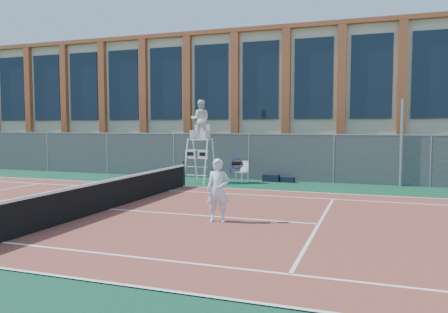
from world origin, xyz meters
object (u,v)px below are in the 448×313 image
(umpire_chair, at_px, (200,122))
(plastic_chair, at_px, (243,170))
(steel_pole, at_px, (401,143))
(tennis_player, at_px, (218,190))

(umpire_chair, bearing_deg, plastic_chair, 17.63)
(steel_pole, xyz_separation_m, tennis_player, (-5.02, -9.27, -0.99))
(umpire_chair, height_order, plastic_chair, umpire_chair)
(umpire_chair, height_order, tennis_player, umpire_chair)
(steel_pole, distance_m, plastic_chair, 6.97)
(steel_pole, distance_m, umpire_chair, 8.84)
(steel_pole, relative_size, umpire_chair, 0.98)
(steel_pole, xyz_separation_m, plastic_chair, (-6.77, -1.06, -1.28))
(plastic_chair, distance_m, tennis_player, 8.41)
(plastic_chair, bearing_deg, umpire_chair, -162.37)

